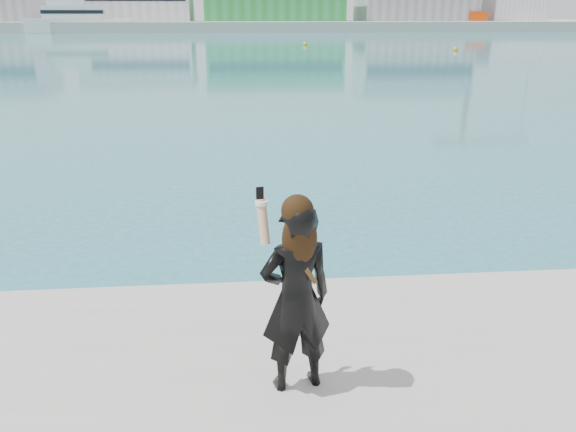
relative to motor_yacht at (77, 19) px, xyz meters
name	(u,v)px	position (x,y,z in m)	size (l,w,h in m)	color
ground	(279,399)	(31.01, -113.42, -2.59)	(500.00, 500.00, 0.00)	#197476
far_quay	(238,25)	(31.01, 16.58, -1.59)	(320.00, 40.00, 2.00)	#9E9E99
ancillary_shed	(512,7)	(93.01, 12.58, 2.41)	(12.00, 10.00, 6.00)	silver
motor_yacht	(77,19)	(0.00, 0.00, 0.00)	(20.34, 8.38, 9.21)	white
buoy_near	(305,46)	(38.70, -49.25, -2.59)	(0.50, 0.50, 0.50)	#D9A00B
buoy_extra	(456,51)	(52.78, -60.52, -2.59)	(0.50, 0.50, 0.50)	#D9A00B
woman	(296,293)	(31.08, -114.27, -0.98)	(0.62, 0.47, 1.61)	black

